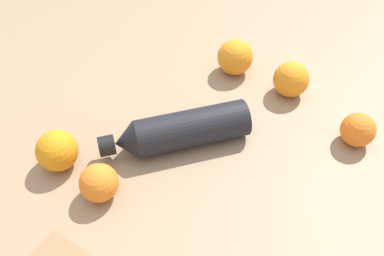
# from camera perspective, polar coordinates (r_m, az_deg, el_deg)

# --- Properties ---
(ground_plane) EXTENTS (2.40, 2.40, 0.00)m
(ground_plane) POSITION_cam_1_polar(r_m,az_deg,el_deg) (0.72, -0.16, -4.02)
(ground_plane) COLOR #9E7F60
(water_bottle) EXTENTS (0.19, 0.25, 0.07)m
(water_bottle) POSITION_cam_1_polar(r_m,az_deg,el_deg) (0.72, -1.72, -0.36)
(water_bottle) COLOR black
(water_bottle) RESTS_ON ground_plane
(orange_0) EXTENTS (0.08, 0.08, 0.08)m
(orange_0) POSITION_cam_1_polar(r_m,az_deg,el_deg) (0.88, 6.04, 9.81)
(orange_0) COLOR orange
(orange_0) RESTS_ON ground_plane
(orange_1) EXTENTS (0.06, 0.06, 0.06)m
(orange_1) POSITION_cam_1_polar(r_m,az_deg,el_deg) (0.78, 22.17, -0.23)
(orange_1) COLOR orange
(orange_1) RESTS_ON ground_plane
(orange_2) EXTENTS (0.06, 0.06, 0.06)m
(orange_2) POSITION_cam_1_polar(r_m,az_deg,el_deg) (0.67, -12.87, -7.48)
(orange_2) COLOR orange
(orange_2) RESTS_ON ground_plane
(orange_3) EXTENTS (0.07, 0.07, 0.07)m
(orange_3) POSITION_cam_1_polar(r_m,az_deg,el_deg) (0.72, -18.32, -3.04)
(orange_3) COLOR orange
(orange_3) RESTS_ON ground_plane
(orange_4) EXTENTS (0.07, 0.07, 0.07)m
(orange_4) POSITION_cam_1_polar(r_m,az_deg,el_deg) (0.84, 13.65, 6.62)
(orange_4) COLOR orange
(orange_4) RESTS_ON ground_plane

